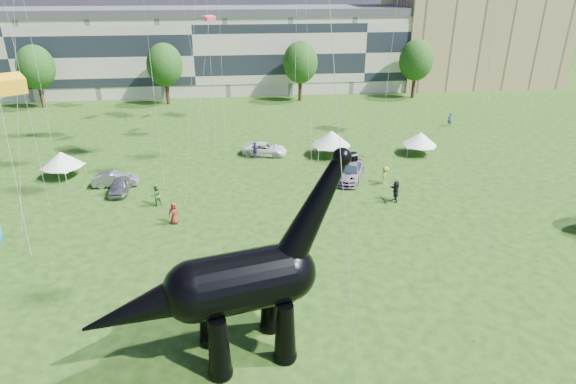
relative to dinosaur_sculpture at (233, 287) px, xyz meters
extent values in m
plane|color=#16330C|center=(2.49, 0.75, -4.12)|extent=(220.00, 220.00, 0.00)
cube|color=beige|center=(-5.51, 62.75, 1.88)|extent=(78.00, 11.00, 12.00)
cube|color=tan|center=(42.49, 65.75, 6.88)|extent=(28.00, 18.00, 22.00)
cylinder|color=#382314|center=(-27.51, 53.75, -2.52)|extent=(0.56, 0.56, 3.20)
ellipsoid|color=#14380F|center=(-27.51, 53.75, 2.20)|extent=(5.20, 5.20, 6.24)
cylinder|color=#382314|center=(-9.51, 53.75, -2.52)|extent=(0.56, 0.56, 3.20)
ellipsoid|color=#14380F|center=(-9.51, 53.75, 2.20)|extent=(5.20, 5.20, 6.24)
cylinder|color=#382314|center=(10.49, 53.75, -2.52)|extent=(0.56, 0.56, 3.20)
ellipsoid|color=#14380F|center=(10.49, 53.75, 2.20)|extent=(5.20, 5.20, 6.24)
cylinder|color=#382314|center=(28.49, 53.75, -2.52)|extent=(0.56, 0.56, 3.20)
ellipsoid|color=#14380F|center=(28.49, 53.75, 2.20)|extent=(5.20, 5.20, 6.24)
cone|color=black|center=(-0.76, -1.43, -2.47)|extent=(1.38, 1.38, 3.32)
sphere|color=black|center=(-0.76, -1.43, -3.93)|extent=(1.22, 1.22, 1.22)
cone|color=black|center=(-1.32, 0.93, -2.47)|extent=(1.38, 1.38, 3.32)
sphere|color=black|center=(-1.32, 0.93, -3.93)|extent=(1.22, 1.22, 1.22)
cone|color=black|center=(2.47, -0.66, -2.47)|extent=(1.38, 1.38, 3.32)
sphere|color=black|center=(2.47, -0.66, -3.93)|extent=(1.22, 1.22, 1.22)
cone|color=black|center=(1.90, 1.71, -2.47)|extent=(1.38, 1.38, 3.32)
sphere|color=black|center=(1.90, 1.71, -3.93)|extent=(1.22, 1.22, 1.22)
cylinder|color=black|center=(0.47, 0.11, 0.19)|extent=(5.21, 3.98, 2.98)
sphere|color=black|center=(-1.79, -0.43, 0.19)|extent=(2.98, 2.98, 2.98)
sphere|color=black|center=(2.72, 0.65, 0.19)|extent=(2.87, 2.87, 2.87)
cone|color=black|center=(4.04, 0.97, 3.39)|extent=(4.43, 2.58, 5.85)
sphere|color=black|center=(5.35, 1.28, 5.93)|extent=(0.93, 0.93, 0.93)
cylinder|color=black|center=(5.67, 1.36, 5.87)|extent=(0.87, 0.65, 0.49)
cone|color=black|center=(-4.01, -0.96, -0.18)|extent=(6.23, 3.62, 3.25)
imported|color=#A7A7AB|center=(-9.99, 21.30, -3.46)|extent=(1.78, 3.96, 1.32)
imported|color=slate|center=(-10.72, 22.85, -3.46)|extent=(4.08, 1.52, 1.33)
imported|color=white|center=(3.46, 29.72, -3.46)|extent=(5.20, 3.39, 1.33)
imported|color=#595960|center=(11.02, 22.03, -3.34)|extent=(4.14, 5.87, 1.58)
cube|color=silver|center=(10.49, 28.65, -2.96)|extent=(3.39, 3.39, 0.13)
cone|color=silver|center=(10.49, 28.65, -2.11)|extent=(4.29, 4.29, 1.59)
cylinder|color=#999999|center=(8.91, 27.27, -3.54)|extent=(0.06, 0.06, 1.17)
cylinder|color=#999999|center=(11.87, 27.07, -3.54)|extent=(0.06, 0.06, 1.17)
cylinder|color=#999999|center=(9.11, 30.23, -3.54)|extent=(0.06, 0.06, 1.17)
cylinder|color=#999999|center=(12.07, 30.03, -3.54)|extent=(0.06, 0.06, 1.17)
cube|color=white|center=(20.08, 28.12, -3.10)|extent=(3.47, 3.47, 0.11)
cone|color=white|center=(20.08, 28.12, -2.35)|extent=(4.39, 4.39, 1.40)
cylinder|color=#999999|center=(18.46, 27.24, -3.61)|extent=(0.06, 0.06, 1.02)
cylinder|color=#999999|center=(20.96, 26.51, -3.61)|extent=(0.06, 0.06, 1.02)
cylinder|color=#999999|center=(19.19, 29.74, -3.61)|extent=(0.06, 0.06, 1.02)
cylinder|color=#999999|center=(21.70, 29.01, -3.61)|extent=(0.06, 0.06, 1.02)
cube|color=white|center=(-16.13, 25.61, -3.06)|extent=(3.81, 3.81, 0.12)
cone|color=white|center=(-16.13, 25.61, -2.29)|extent=(4.82, 4.82, 1.45)
cylinder|color=#999999|center=(-17.91, 24.90, -3.59)|extent=(0.06, 0.06, 1.06)
cylinder|color=#999999|center=(-15.43, 23.83, -3.59)|extent=(0.06, 0.06, 1.06)
cylinder|color=#999999|center=(-16.83, 27.38, -3.59)|extent=(0.06, 0.06, 1.06)
cylinder|color=#999999|center=(-14.35, 26.31, -3.59)|extent=(0.06, 0.06, 1.06)
imported|color=maroon|center=(-4.60, 14.74, -3.23)|extent=(0.91, 0.63, 1.79)
imported|color=black|center=(13.80, 16.81, -3.18)|extent=(0.57, 1.76, 1.90)
imported|color=#3A742E|center=(-6.44, 18.21, -3.18)|extent=(1.15, 1.07, 1.88)
imported|color=olive|center=(13.99, 20.52, -3.25)|extent=(1.28, 1.21, 1.74)
imported|color=#49306D|center=(2.38, 28.68, -3.22)|extent=(1.09, 1.02, 1.81)
imported|color=#2B4F6C|center=(27.76, 37.98, -3.24)|extent=(0.72, 0.55, 1.77)
cube|color=#D73B5D|center=(-2.02, 40.31, 9.09)|extent=(1.57, 1.66, 0.63)
camera|label=1|loc=(0.55, -19.34, 13.67)|focal=30.00mm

